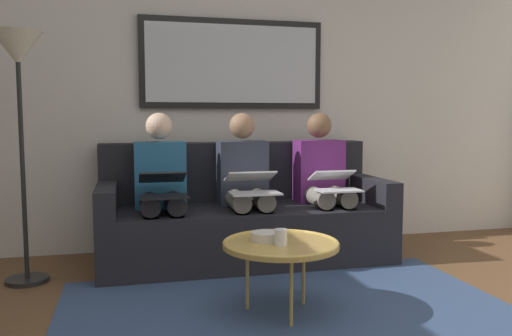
# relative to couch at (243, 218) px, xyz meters

# --- Properties ---
(wall_rear) EXTENTS (6.00, 0.12, 2.60)m
(wall_rear) POSITION_rel_couch_xyz_m (0.00, -0.48, 0.99)
(wall_rear) COLOR beige
(wall_rear) RESTS_ON ground_plane
(area_rug) EXTENTS (2.60, 1.80, 0.01)m
(area_rug) POSITION_rel_couch_xyz_m (0.00, 1.27, -0.31)
(area_rug) COLOR #33476B
(area_rug) RESTS_ON ground_plane
(couch) EXTENTS (2.20, 0.90, 0.90)m
(couch) POSITION_rel_couch_xyz_m (0.00, 0.00, 0.00)
(couch) COLOR black
(couch) RESTS_ON ground_plane
(framed_mirror) EXTENTS (1.55, 0.05, 0.74)m
(framed_mirror) POSITION_rel_couch_xyz_m (0.00, -0.39, 1.24)
(framed_mirror) COLOR black
(coffee_table) EXTENTS (0.65, 0.65, 0.42)m
(coffee_table) POSITION_rel_couch_xyz_m (0.06, 1.22, 0.08)
(coffee_table) COLOR tan
(coffee_table) RESTS_ON ground_plane
(cup) EXTENTS (0.07, 0.07, 0.09)m
(cup) POSITION_rel_couch_xyz_m (0.07, 1.28, 0.14)
(cup) COLOR silver
(cup) RESTS_ON coffee_table
(bowl) EXTENTS (0.17, 0.17, 0.05)m
(bowl) POSITION_rel_couch_xyz_m (0.13, 1.16, 0.12)
(bowl) COLOR beige
(bowl) RESTS_ON coffee_table
(person_left) EXTENTS (0.38, 0.58, 1.14)m
(person_left) POSITION_rel_couch_xyz_m (-0.64, 0.07, 0.30)
(person_left) COLOR #66236B
(person_left) RESTS_ON couch
(laptop_white) EXTENTS (0.32, 0.34, 0.15)m
(laptop_white) POSITION_rel_couch_xyz_m (-0.64, 0.31, 0.31)
(laptop_white) COLOR white
(person_middle) EXTENTS (0.38, 0.58, 1.14)m
(person_middle) POSITION_rel_couch_xyz_m (0.00, 0.07, 0.30)
(person_middle) COLOR #2D3342
(person_middle) RESTS_ON couch
(laptop_silver) EXTENTS (0.36, 0.36, 0.16)m
(laptop_silver) POSITION_rel_couch_xyz_m (0.00, 0.31, 0.31)
(laptop_silver) COLOR silver
(person_right) EXTENTS (0.38, 0.58, 1.14)m
(person_right) POSITION_rel_couch_xyz_m (0.64, 0.07, 0.30)
(person_right) COLOR #235B84
(person_right) RESTS_ON couch
(laptop_black) EXTENTS (0.32, 0.39, 0.17)m
(laptop_black) POSITION_rel_couch_xyz_m (0.64, 0.30, 0.32)
(laptop_black) COLOR black
(standing_lamp) EXTENTS (0.32, 0.32, 1.66)m
(standing_lamp) POSITION_rel_couch_xyz_m (1.55, 0.27, 1.06)
(standing_lamp) COLOR black
(standing_lamp) RESTS_ON ground_plane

